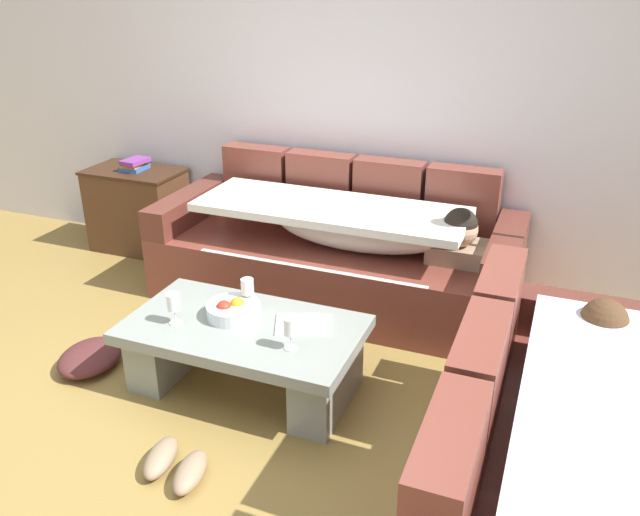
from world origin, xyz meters
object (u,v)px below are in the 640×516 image
Objects in this scene: side_cabinet at (138,210)px; pair_of_shoes at (175,465)px; wine_glass_near_right at (290,327)px; couch_near_window at (568,476)px; book_stack_on_cabinet at (135,165)px; wine_glass_near_left at (174,303)px; fruit_bowl at (233,310)px; open_magazine at (304,324)px; couch_along_wall at (340,253)px; wine_glass_far_back at (247,288)px; crumpled_garment at (90,357)px; coffee_table at (244,348)px.

side_cabinet reaches higher than pair_of_shoes.
couch_near_window is at bearing -15.73° from wine_glass_near_right.
book_stack_on_cabinet reaches higher than wine_glass_near_right.
pair_of_shoes is at bearing -59.62° from wine_glass_near_left.
fruit_bowl is at bearing 97.40° from pair_of_shoes.
side_cabinet is at bearing 125.20° from open_magazine.
couch_along_wall is 8.32× the size of open_magazine.
wine_glass_far_back is (-0.38, 0.29, 0.00)m from wine_glass_near_right.
wine_glass_far_back is at bearing 142.28° from wine_glass_near_right.
pair_of_shoes is (-0.31, -0.57, -0.45)m from wine_glass_near_right.
crumpled_garment is (-1.18, -0.26, -0.33)m from open_magazine.
coffee_table is (-1.58, 0.47, -0.10)m from couch_near_window.
couch_along_wall is 1.10m from fruit_bowl.
wine_glass_near_right is at bearing -80.72° from couch_along_wall.
couch_near_window reaches higher than book_stack_on_cabinet.
couch_along_wall reaches higher than open_magazine.
crumpled_garment is (-1.01, -1.29, -0.27)m from couch_along_wall.
fruit_bowl is 0.38m from open_magazine.
couch_near_window is (1.47, -1.61, 0.01)m from couch_along_wall.
couch_along_wall is at bearing -7.48° from book_stack_on_cabinet.
wine_glass_near_left is 0.64m from wine_glass_near_right.
open_magazine is at bearing 70.69° from pair_of_shoes.
wine_glass_far_back is at bearing 77.06° from fruit_bowl.
book_stack_on_cabinet reaches higher than fruit_bowl.
fruit_bowl is 0.30m from wine_glass_near_left.
fruit_bowl reaches higher than pair_of_shoes.
wine_glass_near_left is at bearing -132.49° from wine_glass_far_back.
wine_glass_near_left is 0.23× the size of side_cabinet.
wine_glass_far_back is 0.37m from open_magazine.
pair_of_shoes is at bearing -30.74° from crumpled_garment.
coffee_table reaches higher than pair_of_shoes.
couch_near_window is 5.04× the size of crumpled_garment.
wine_glass_far_back is (0.26, 0.29, 0.00)m from wine_glass_near_left.
side_cabinet is (-1.56, 1.31, -0.10)m from fruit_bowl.
wine_glass_near_right reaches higher than pair_of_shoes.
pair_of_shoes is at bearing -130.99° from open_magazine.
wine_glass_far_back is 0.49× the size of pair_of_shoes.
couch_along_wall is at bearing 77.98° from open_magazine.
open_magazine is at bearing -80.34° from couch_along_wall.
side_cabinet is 1.71m from crumpled_garment.
side_cabinet is at bearing 142.99° from wine_glass_far_back.
couch_near_window reaches higher than crumpled_garment.
wine_glass_near_left is 1.00× the size of wine_glass_far_back.
side_cabinet is (-1.58, 1.19, -0.17)m from wine_glass_far_back.
wine_glass_near_right is 0.77× the size of book_stack_on_cabinet.
wine_glass_far_back is 1.98m from book_stack_on_cabinet.
wine_glass_near_right is 0.25m from open_magazine.
couch_near_window is 7.20× the size of fruit_bowl.
side_cabinet reaches higher than wine_glass_far_back.
fruit_bowl is 1.69× the size of wine_glass_near_right.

